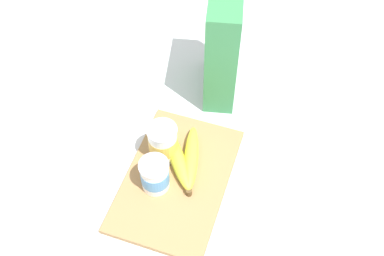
{
  "coord_description": "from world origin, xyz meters",
  "views": [
    {
      "loc": [
        -0.48,
        -0.2,
        0.89
      ],
      "look_at": [
        0.11,
        0.0,
        0.06
      ],
      "focal_mm": 41.89,
      "sensor_mm": 36.0,
      "label": 1
    }
  ],
  "objects_px": {
    "cutting_board": "(177,179)",
    "banana_bunch": "(184,158)",
    "yogurt_cup_front": "(155,175)",
    "yogurt_cup_back": "(163,142)",
    "cereal_box": "(223,45)"
  },
  "relations": [
    {
      "from": "cutting_board",
      "to": "banana_bunch",
      "type": "bearing_deg",
      "value": -2.78
    },
    {
      "from": "cereal_box",
      "to": "yogurt_cup_front",
      "type": "relative_size",
      "value": 3.5
    },
    {
      "from": "banana_bunch",
      "to": "yogurt_cup_front",
      "type": "bearing_deg",
      "value": 152.21
    },
    {
      "from": "cutting_board",
      "to": "yogurt_cup_back",
      "type": "height_order",
      "value": "yogurt_cup_back"
    },
    {
      "from": "cutting_board",
      "to": "banana_bunch",
      "type": "relative_size",
      "value": 1.92
    },
    {
      "from": "yogurt_cup_front",
      "to": "banana_bunch",
      "type": "relative_size",
      "value": 0.46
    },
    {
      "from": "yogurt_cup_front",
      "to": "banana_bunch",
      "type": "distance_m",
      "value": 0.09
    },
    {
      "from": "banana_bunch",
      "to": "yogurt_cup_back",
      "type": "bearing_deg",
      "value": 82.33
    },
    {
      "from": "cutting_board",
      "to": "yogurt_cup_back",
      "type": "distance_m",
      "value": 0.09
    },
    {
      "from": "banana_bunch",
      "to": "cutting_board",
      "type": "bearing_deg",
      "value": 177.22
    },
    {
      "from": "cereal_box",
      "to": "yogurt_cup_back",
      "type": "xyz_separation_m",
      "value": [
        -0.26,
        0.06,
        -0.08
      ]
    },
    {
      "from": "yogurt_cup_back",
      "to": "banana_bunch",
      "type": "relative_size",
      "value": 0.53
    },
    {
      "from": "cereal_box",
      "to": "yogurt_cup_front",
      "type": "bearing_deg",
      "value": 159.15
    },
    {
      "from": "cereal_box",
      "to": "banana_bunch",
      "type": "bearing_deg",
      "value": 165.38
    },
    {
      "from": "yogurt_cup_back",
      "to": "banana_bunch",
      "type": "bearing_deg",
      "value": -97.67
    }
  ]
}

